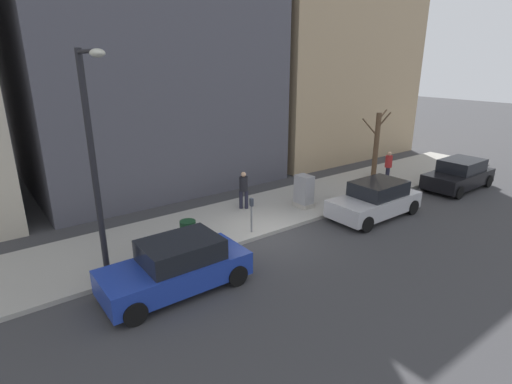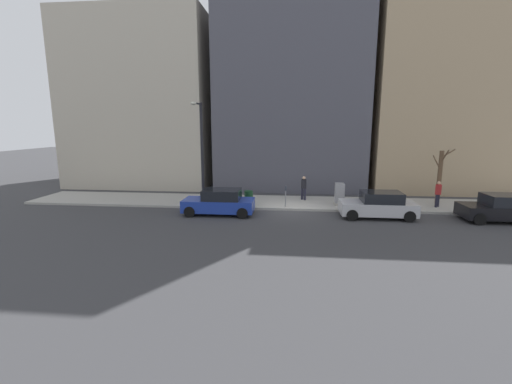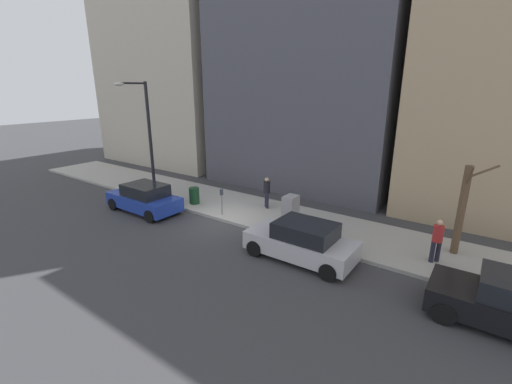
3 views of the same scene
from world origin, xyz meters
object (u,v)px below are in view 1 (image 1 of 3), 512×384
Objects in this scene: parked_car_blue at (177,266)px; parking_meter at (251,212)px; streetlamp at (94,151)px; office_tower_left at (304,18)px; parked_car_silver at (375,200)px; pedestrian_midblock at (244,188)px; trash_bin at (188,233)px; parked_car_black at (459,175)px; pedestrian_near_meter at (388,165)px; utility_box at (304,191)px; bare_tree at (376,143)px.

parked_car_blue reaches higher than parking_meter.
streetlamp is 21.65m from office_tower_left.
parked_car_silver is at bearing -105.92° from parking_meter.
parked_car_blue is 6.49m from pedestrian_midblock.
parked_car_silver is 8.03m from trash_bin.
parked_car_black is at bearing -156.50° from pedestrian_midblock.
parked_car_silver is 4.68× the size of trash_bin.
streetlamp is at bearing 121.62° from office_tower_left.
pedestrian_midblock is (3.95, -5.13, 0.35)m from parked_car_blue.
office_tower_left is (12.56, -0.55, 8.35)m from parked_car_black.
streetlamp reaches higher than pedestrian_near_meter.
trash_bin is at bearing 69.66° from pedestrian_midblock.
parked_car_blue is 0.65× the size of streetlamp.
parked_car_blue is 7.82m from utility_box.
parking_meter is 1.50× the size of trash_bin.
streetlamp is at bearing 84.28° from parked_car_black.
parked_car_silver is at bearing -104.27° from trash_bin.
parked_car_silver is at bearing -141.65° from utility_box.
parked_car_silver is 2.94× the size of utility_box.
bare_tree is (3.69, -4.76, 1.25)m from parked_car_silver.
pedestrian_midblock is (0.08, 8.91, -0.90)m from bare_tree.
pedestrian_midblock is at bearing -52.35° from parked_car_blue.
parked_car_black and parked_car_silver have the same top height.
pedestrian_near_meter is 8.49m from pedestrian_midblock.
parked_car_black is 15.09m from office_tower_left.
trash_bin is (2.14, 14.43, -0.14)m from parked_car_black.
parked_car_silver is at bearing -178.78° from pedestrian_midblock.
pedestrian_midblock is 16.34m from office_tower_left.
parked_car_black is 12.13m from parking_meter.
utility_box is at bearing -45.06° from pedestrian_near_meter.
office_tower_left is at bearing -42.19° from utility_box.
parked_car_black is 15.92m from parked_car_blue.
office_tower_left reaches higher than pedestrian_midblock.
bare_tree is 0.20× the size of office_tower_left.
bare_tree reaches higher than parking_meter.
utility_box is (0.85, -3.48, -0.13)m from parking_meter.
utility_box is 0.08× the size of office_tower_left.
pedestrian_near_meter is (1.07, -14.97, -2.93)m from streetlamp.
utility_box is 9.45m from streetlamp.
pedestrian_midblock is (2.24, -1.22, 0.11)m from parking_meter.
parked_car_silver is 0.65× the size of streetlamp.
trash_bin is (-0.40, 5.90, -0.25)m from utility_box.
bare_tree reaches higher than pedestrian_midblock.
office_tower_left is at bearing -52.58° from parked_car_blue.
parking_meter is 0.21× the size of streetlamp.
parking_meter is 0.81× the size of pedestrian_midblock.
bare_tree is 4.01× the size of trash_bin.
parked_car_black is at bearing -98.01° from parking_meter.
parked_car_silver is 0.23× the size of office_tower_left.
pedestrian_near_meter reaches higher than parked_car_black.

